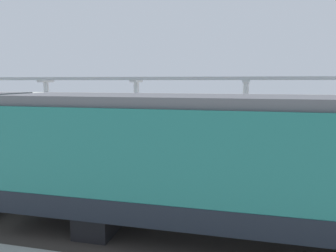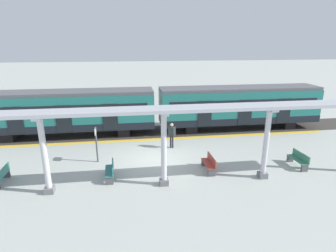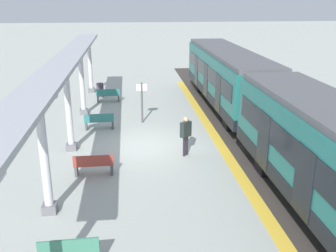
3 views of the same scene
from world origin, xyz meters
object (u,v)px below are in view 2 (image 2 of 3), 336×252
platform_info_sign (96,141)px  canopy_pillar_second (45,155)px  passenger_waiting_near_edge (172,133)px  bench_near_end (299,159)px  canopy_pillar_third (164,149)px  bench_mid_platform (2,176)px  train_far_carriage (239,107)px  bench_far_end (111,171)px  train_near_carriage (67,113)px  canopy_pillar_fourth (266,143)px  bench_extra_slot (210,163)px

platform_info_sign → canopy_pillar_second: bearing=-30.4°
canopy_pillar_second → passenger_waiting_near_edge: bearing=126.4°
canopy_pillar_second → bench_near_end: (-0.99, 13.57, -1.51)m
canopy_pillar_third → bench_mid_platform: size_ratio=2.55×
train_far_carriage → canopy_pillar_second: canopy_pillar_second is taller
train_far_carriage → bench_far_end: bearing=-53.2°
train_far_carriage → bench_mid_platform: train_far_carriage is taller
canopy_pillar_second → bench_far_end: size_ratio=2.54×
train_near_carriage → canopy_pillar_second: size_ratio=3.38×
train_near_carriage → bench_far_end: size_ratio=8.59×
canopy_pillar_third → passenger_waiting_near_edge: bearing=166.8°
bench_mid_platform → train_near_carriage: bearing=165.3°
train_far_carriage → bench_mid_platform: size_ratio=8.63×
canopy_pillar_fourth → bench_mid_platform: size_ratio=2.55×
bench_near_end → passenger_waiting_near_edge: bearing=-120.0°
bench_extra_slot → platform_info_sign: bearing=-108.3°
platform_info_sign → train_near_carriage: bearing=-153.2°
canopy_pillar_third → bench_far_end: size_ratio=2.54×
train_far_carriage → bench_far_end: (7.51, -10.05, -1.39)m
train_near_carriage → canopy_pillar_fourth: (8.58, 11.61, 0.13)m
canopy_pillar_fourth → bench_extra_slot: size_ratio=2.57×
canopy_pillar_fourth → bench_far_end: (-1.07, -8.03, -1.51)m
train_near_carriage → bench_extra_slot: size_ratio=8.67×
train_far_carriage → canopy_pillar_third: 11.29m
bench_extra_slot → passenger_waiting_near_edge: size_ratio=0.86×
bench_mid_platform → bench_extra_slot: (0.10, 10.92, 0.00)m
canopy_pillar_third → bench_extra_slot: bearing=113.6°
bench_mid_platform → canopy_pillar_fourth: bearing=84.5°
canopy_pillar_second → bench_mid_platform: canopy_pillar_second is taller
bench_mid_platform → platform_info_sign: platform_info_sign is taller
canopy_pillar_fourth → train_near_carriage: bearing=-126.5°
bench_mid_platform → platform_info_sign: size_ratio=0.69×
train_far_carriage → bench_extra_slot: train_far_carriage is taller
canopy_pillar_third → bench_extra_slot: canopy_pillar_third is taller
bench_mid_platform → bench_far_end: same height
canopy_pillar_fourth → bench_far_end: canopy_pillar_fourth is taller
bench_near_end → platform_info_sign: size_ratio=0.69×
canopy_pillar_fourth → passenger_waiting_near_edge: size_ratio=2.21×
bench_mid_platform → bench_extra_slot: same height
passenger_waiting_near_edge → bench_mid_platform: bearing=-68.7°
canopy_pillar_fourth → bench_near_end: (-0.99, 2.69, -1.51)m
train_near_carriage → bench_mid_platform: (7.28, -1.90, -1.39)m
canopy_pillar_second → platform_info_sign: size_ratio=1.75×
canopy_pillar_fourth → bench_near_end: size_ratio=2.55×
train_far_carriage → bench_far_end: train_far_carriage is taller
bench_extra_slot → canopy_pillar_third: bearing=-66.4°
platform_info_sign → passenger_waiting_near_edge: 5.07m
canopy_pillar_fourth → platform_info_sign: bearing=-110.3°
canopy_pillar_second → canopy_pillar_third: 5.56m
train_near_carriage → canopy_pillar_third: size_ratio=3.38×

